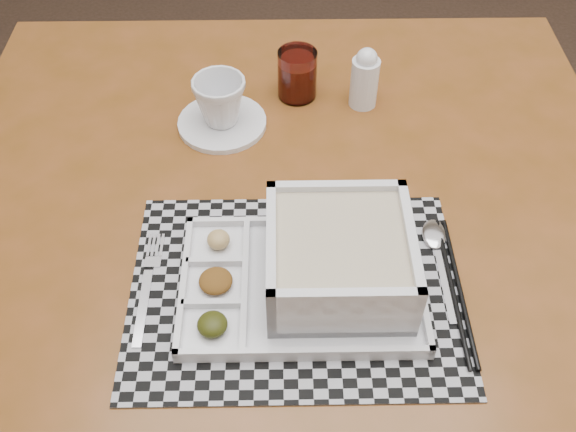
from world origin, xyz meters
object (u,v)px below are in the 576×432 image
object	(u,v)px
dining_table	(286,252)
juice_glass	(297,76)
serving_tray	(328,265)
creamer_bottle	(365,78)
cup	(220,101)

from	to	relation	value
dining_table	juice_glass	distance (m)	0.32
serving_tray	creamer_bottle	xyz separation A→B (m)	(0.03, 0.40, 0.01)
cup	juice_glass	size ratio (longest dim) A/B	1.00
serving_tray	cup	world-z (taller)	serving_tray
serving_tray	juice_glass	xyz separation A→B (m)	(-0.09, 0.41, -0.00)
juice_glass	cup	bearing A→B (deg)	-140.16
serving_tray	dining_table	bearing A→B (deg)	121.31
creamer_bottle	serving_tray	bearing A→B (deg)	-94.44
creamer_bottle	cup	bearing A→B (deg)	-159.48
cup	juice_glass	bearing A→B (deg)	59.23
serving_tray	juice_glass	world-z (taller)	serving_tray
serving_tray	juice_glass	bearing A→B (deg)	101.91
serving_tray	creamer_bottle	distance (m)	0.40
serving_tray	cup	size ratio (longest dim) A/B	3.93
creamer_bottle	juice_glass	bearing A→B (deg)	175.03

